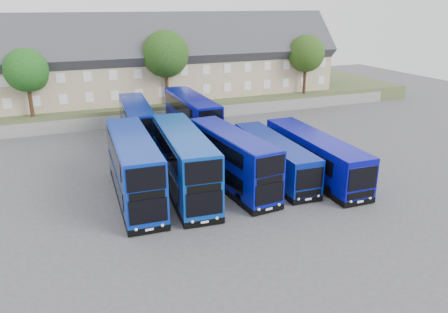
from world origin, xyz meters
TOP-DOWN VIEW (x-y plane):
  - ground at (0.00, 0.00)m, footprint 120.00×120.00m
  - retaining_wall at (0.00, 24.00)m, footprint 70.00×0.40m
  - earth_bank at (0.00, 34.00)m, footprint 80.00×20.00m
  - terrace_row at (0.00, 30.00)m, footprint 54.00×10.40m
  - dd_front_left at (-6.73, 2.87)m, footprint 3.45×12.37m
  - dd_front_mid at (-2.87, 2.56)m, footprint 3.84×12.57m
  - dd_front_right at (1.04, 2.19)m, footprint 3.58×11.58m
  - dd_rear_left at (-3.91, 15.67)m, footprint 3.61×11.61m
  - dd_rear_right at (2.10, 15.78)m, footprint 2.82×12.13m
  - coach_east_a at (5.26, 2.90)m, footprint 3.01×12.18m
  - coach_east_b at (8.51, 1.63)m, footprint 3.09×13.23m
  - tree_west at (-13.85, 25.10)m, footprint 4.80×4.80m
  - tree_mid at (2.15, 25.60)m, footprint 5.76×5.76m
  - tree_east at (22.15, 25.10)m, footprint 5.12×5.12m
  - tree_far at (28.15, 32.10)m, footprint 5.44×5.44m

SIDE VIEW (x-z plane):
  - ground at x=0.00m, z-range 0.00..0.00m
  - retaining_wall at x=0.00m, z-range 0.00..1.50m
  - earth_bank at x=0.00m, z-range 0.00..2.00m
  - coach_east_a at x=5.26m, z-range -0.03..3.27m
  - coach_east_b at x=8.51m, z-range -0.03..3.56m
  - dd_front_right at x=1.04m, z-range -0.04..4.50m
  - dd_rear_left at x=-3.91m, z-range -0.04..4.50m
  - dd_rear_right at x=2.10m, z-range -0.04..4.77m
  - dd_front_left at x=-6.73m, z-range -0.04..4.83m
  - dd_front_mid at x=-2.87m, z-range -0.04..4.89m
  - terrace_row at x=0.00m, z-range 1.00..12.20m
  - tree_west at x=-13.85m, z-range 3.23..10.88m
  - tree_east at x=22.15m, z-range 3.31..11.47m
  - tree_far at x=28.15m, z-range 3.39..12.06m
  - tree_mid at x=2.15m, z-range 3.48..12.66m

